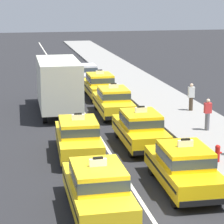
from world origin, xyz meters
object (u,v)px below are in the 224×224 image
(box_truck_left_third, at_px, (58,83))
(taxi_right_fourth, at_px, (100,85))
(taxi_right_second, at_px, (140,128))
(taxi_right_third, at_px, (113,101))
(taxi_left_second, at_px, (78,136))
(fire_hydrant, at_px, (218,152))
(taxi_left_nearest, at_px, (98,188))
(pedestrian_mid_block, at_px, (191,97))
(pedestrian_near_crosswalk, at_px, (208,114))
(taxi_right_nearest, at_px, (184,166))
(sedan_right_fifth, at_px, (85,74))

(box_truck_left_third, bearing_deg, taxi_right_fourth, 49.46)
(taxi_right_second, bearing_deg, taxi_right_third, 90.05)
(taxi_left_second, relative_size, taxi_right_second, 1.01)
(fire_hydrant, bearing_deg, taxi_left_nearest, -148.09)
(taxi_right_third, bearing_deg, taxi_right_second, -89.95)
(taxi_right_third, bearing_deg, taxi_right_fourth, 88.33)
(pedestrian_mid_block, bearing_deg, taxi_right_second, -128.90)
(taxi_left_second, distance_m, pedestrian_near_crosswalk, 7.34)
(taxi_right_nearest, distance_m, fire_hydrant, 3.18)
(taxi_right_third, relative_size, taxi_right_fourth, 1.01)
(taxi_right_nearest, relative_size, taxi_right_third, 1.00)
(taxi_right_fourth, relative_size, sedan_right_fifth, 1.06)
(taxi_left_second, bearing_deg, taxi_left_nearest, -91.84)
(taxi_right_third, bearing_deg, sedan_right_fifth, 90.20)
(taxi_left_nearest, xyz_separation_m, taxi_right_nearest, (3.42, 1.37, 0.00))
(box_truck_left_third, distance_m, fire_hydrant, 12.15)
(taxi_right_fourth, bearing_deg, taxi_left_second, -104.64)
(box_truck_left_third, relative_size, fire_hydrant, 9.57)
(taxi_left_second, distance_m, fire_hydrant, 6.01)
(taxi_right_fourth, xyz_separation_m, fire_hydrant, (2.34, -14.50, -0.33))
(taxi_right_fourth, height_order, pedestrian_mid_block, taxi_right_fourth)
(taxi_left_nearest, height_order, taxi_right_fourth, same)
(taxi_right_second, relative_size, taxi_right_fourth, 1.00)
(taxi_left_second, bearing_deg, pedestrian_near_crosswalk, 18.07)
(pedestrian_near_crosswalk, bearing_deg, taxi_right_second, -159.20)
(taxi_right_fourth, bearing_deg, fire_hydrant, -80.82)
(taxi_right_third, xyz_separation_m, pedestrian_near_crosswalk, (3.96, -4.59, 0.10))
(taxi_left_nearest, height_order, pedestrian_near_crosswalk, taxi_left_nearest)
(taxi_left_nearest, height_order, fire_hydrant, taxi_left_nearest)
(taxi_right_fourth, height_order, fire_hydrant, taxi_right_fourth)
(taxi_right_nearest, relative_size, taxi_right_second, 1.00)
(taxi_left_second, xyz_separation_m, fire_hydrant, (5.51, -2.39, -0.33))
(taxi_right_nearest, bearing_deg, taxi_right_fourth, 90.20)
(taxi_right_fourth, height_order, pedestrian_near_crosswalk, taxi_right_fourth)
(pedestrian_near_crosswalk, relative_size, fire_hydrant, 2.25)
(fire_hydrant, bearing_deg, taxi_left_second, 156.57)
(pedestrian_mid_block, distance_m, fire_hydrant, 9.27)
(taxi_right_fourth, relative_size, pedestrian_mid_block, 2.78)
(sedan_right_fifth, distance_m, fire_hydrant, 19.91)
(taxi_right_nearest, distance_m, pedestrian_mid_block, 12.05)
(taxi_right_second, relative_size, taxi_right_third, 1.00)
(taxi_left_second, relative_size, taxi_right_fourth, 1.01)
(box_truck_left_third, bearing_deg, pedestrian_near_crosswalk, -40.63)
(taxi_right_nearest, relative_size, taxi_right_fourth, 1.01)
(taxi_left_second, distance_m, taxi_right_second, 3.12)
(box_truck_left_third, xyz_separation_m, pedestrian_near_crosswalk, (7.05, -6.05, -0.80))
(taxi_right_second, bearing_deg, taxi_right_nearest, -87.78)
(taxi_left_second, distance_m, sedan_right_fifth, 17.61)
(taxi_left_nearest, relative_size, taxi_right_second, 1.00)
(taxi_left_second, bearing_deg, taxi_right_fourth, 75.36)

